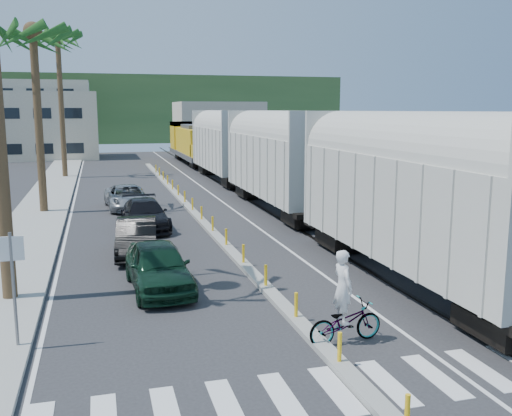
{
  "coord_description": "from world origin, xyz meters",
  "views": [
    {
      "loc": [
        -5.18,
        -12.43,
        5.9
      ],
      "look_at": [
        0.86,
        9.3,
        2.0
      ],
      "focal_mm": 40.0,
      "sensor_mm": 36.0,
      "label": 1
    }
  ],
  "objects_px": {
    "street_sign": "(13,274)",
    "car_lead": "(158,266)",
    "car_second": "(137,237)",
    "cyclist": "(345,313)"
  },
  "relations": [
    {
      "from": "street_sign",
      "to": "car_lead",
      "type": "distance_m",
      "value": 5.68
    },
    {
      "from": "car_second",
      "to": "cyclist",
      "type": "xyz_separation_m",
      "value": [
        4.49,
        -10.51,
        0.04
      ]
    },
    {
      "from": "street_sign",
      "to": "cyclist",
      "type": "distance_m",
      "value": 8.27
    },
    {
      "from": "street_sign",
      "to": "car_lead",
      "type": "xyz_separation_m",
      "value": [
        3.89,
        3.97,
        -1.17
      ]
    },
    {
      "from": "car_second",
      "to": "street_sign",
      "type": "bearing_deg",
      "value": -106.87
    },
    {
      "from": "street_sign",
      "to": "car_lead",
      "type": "height_order",
      "value": "street_sign"
    },
    {
      "from": "car_lead",
      "to": "cyclist",
      "type": "height_order",
      "value": "cyclist"
    },
    {
      "from": "car_lead",
      "to": "car_second",
      "type": "height_order",
      "value": "car_lead"
    },
    {
      "from": "street_sign",
      "to": "car_lead",
      "type": "bearing_deg",
      "value": 45.6
    },
    {
      "from": "car_lead",
      "to": "street_sign",
      "type": "bearing_deg",
      "value": -137.56
    }
  ]
}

